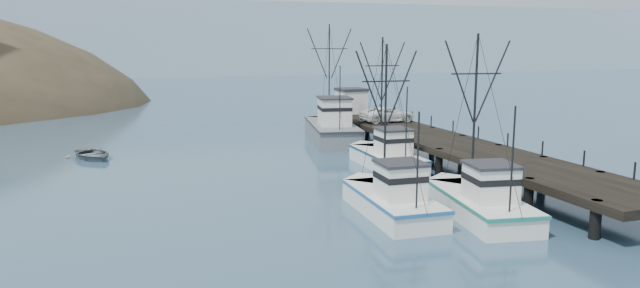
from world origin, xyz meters
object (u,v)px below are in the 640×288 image
object	(u,v)px
trawler_far	(385,157)
motorboat	(93,159)
work_vessel	(331,129)
trawler_near	(478,201)
pickup_truck	(388,114)
pier	(435,140)
trawler_mid	(390,199)
pier_shed	(351,100)

from	to	relation	value
trawler_far	motorboat	world-z (taller)	trawler_far
trawler_far	work_vessel	world-z (taller)	work_vessel
trawler_near	pickup_truck	size ratio (longest dim) A/B	1.92
pier	trawler_mid	xyz separation A→B (m)	(-10.34, -12.63, -0.87)
trawler_mid	pickup_truck	world-z (taller)	trawler_mid
trawler_near	trawler_mid	bearing A→B (deg)	156.57
pier_shed	motorboat	distance (m)	28.32
trawler_mid	pier	bearing A→B (deg)	50.68
trawler_mid	motorboat	distance (m)	28.42
pier	trawler_mid	world-z (taller)	trawler_mid
motorboat	trawler_near	bearing A→B (deg)	-71.42
trawler_mid	work_vessel	bearing A→B (deg)	77.50
trawler_near	work_vessel	bearing A→B (deg)	87.99
pier_shed	motorboat	xyz separation A→B (m)	(-26.99, -7.86, -3.42)
trawler_mid	pickup_truck	size ratio (longest dim) A/B	1.81
pickup_truck	motorboat	world-z (taller)	pickup_truck
work_vessel	trawler_near	bearing A→B (deg)	-92.01
pier	pier_shed	bearing A→B (deg)	91.09
pier	pickup_truck	xyz separation A→B (m)	(0.24, 9.76, 1.08)
pickup_truck	trawler_near	bearing A→B (deg)	163.10
pickup_truck	motorboat	size ratio (longest dim) A/B	1.07
trawler_near	trawler_far	world-z (taller)	trawler_near
trawler_mid	trawler_far	xyz separation A→B (m)	(5.26, 11.63, 0.00)
pier	pickup_truck	world-z (taller)	pickup_truck
trawler_far	pier_shed	world-z (taller)	trawler_far
pier	motorboat	world-z (taller)	pier
trawler_far	pickup_truck	distance (m)	12.16
pier	trawler_near	world-z (taller)	trawler_near
pier	work_vessel	bearing A→B (deg)	111.44
work_vessel	motorboat	world-z (taller)	work_vessel
pier_shed	pickup_truck	size ratio (longest dim) A/B	0.58
trawler_mid	motorboat	world-z (taller)	trawler_mid
pier	pier_shed	size ratio (longest dim) A/B	13.75
pickup_truck	motorboat	distance (m)	27.72
work_vessel	motorboat	xyz separation A→B (m)	(-22.51, -2.14, -1.23)
trawler_far	pier	bearing A→B (deg)	11.13
motorboat	trawler_far	bearing A→B (deg)	-49.09
pier_shed	motorboat	size ratio (longest dim) A/B	0.62
work_vessel	pier_shed	distance (m)	7.59
pier	trawler_far	xyz separation A→B (m)	(-5.09, -1.00, -0.87)
trawler_far	motorboat	xyz separation A→B (m)	(-22.25, 11.14, -0.82)
trawler_near	work_vessel	world-z (taller)	work_vessel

